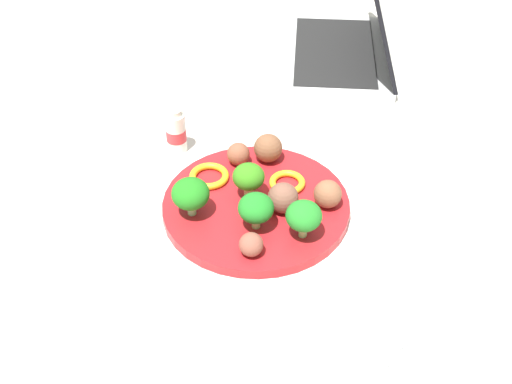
% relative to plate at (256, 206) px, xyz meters
% --- Properties ---
extents(ground_plane, '(4.00, 4.00, 0.00)m').
position_rel_plate_xyz_m(ground_plane, '(0.00, 0.00, -0.01)').
color(ground_plane, silver).
extents(plate, '(0.28, 0.28, 0.02)m').
position_rel_plate_xyz_m(plate, '(0.00, 0.00, 0.00)').
color(plate, red).
rests_on(plate, ground_plane).
extents(broccoli_floret_far_rim, '(0.05, 0.05, 0.06)m').
position_rel_plate_xyz_m(broccoli_floret_far_rim, '(0.10, 0.01, 0.04)').
color(broccoli_floret_far_rim, '#96C771').
rests_on(broccoli_floret_far_rim, plate).
extents(broccoli_floret_front_right, '(0.05, 0.05, 0.06)m').
position_rel_plate_xyz_m(broccoli_floret_front_right, '(-0.02, -0.00, 0.04)').
color(broccoli_floret_front_right, '#A0B86D').
rests_on(broccoli_floret_front_right, plate).
extents(broccoli_floret_back_right, '(0.06, 0.06, 0.06)m').
position_rel_plate_xyz_m(broccoli_floret_back_right, '(-0.03, -0.09, 0.05)').
color(broccoli_floret_back_right, '#8DCE80').
rests_on(broccoli_floret_back_right, plate).
extents(broccoli_floret_near_rim, '(0.05, 0.05, 0.06)m').
position_rel_plate_xyz_m(broccoli_floret_near_rim, '(0.04, -0.03, 0.04)').
color(broccoli_floret_near_rim, '#98BB66').
rests_on(broccoli_floret_near_rim, plate).
extents(meatball_far_rim, '(0.03, 0.03, 0.03)m').
position_rel_plate_xyz_m(meatball_far_rim, '(0.08, -0.07, 0.02)').
color(meatball_far_rim, brown).
rests_on(meatball_far_rim, plate).
extents(meatball_center, '(0.05, 0.05, 0.05)m').
position_rel_plate_xyz_m(meatball_center, '(0.04, 0.02, 0.03)').
color(meatball_center, brown).
rests_on(meatball_center, plate).
extents(meatball_mid_right, '(0.04, 0.04, 0.04)m').
position_rel_plate_xyz_m(meatball_mid_right, '(0.07, 0.08, 0.03)').
color(meatball_mid_right, brown).
rests_on(meatball_mid_right, plate).
extents(meatball_back_left, '(0.04, 0.04, 0.04)m').
position_rel_plate_xyz_m(meatball_back_left, '(-0.09, 0.03, 0.03)').
color(meatball_back_left, brown).
rests_on(meatball_back_left, plate).
extents(meatball_near_rim, '(0.05, 0.05, 0.05)m').
position_rel_plate_xyz_m(meatball_near_rim, '(-0.07, 0.08, 0.03)').
color(meatball_near_rim, brown).
rests_on(meatball_near_rim, plate).
extents(pepper_ring_back_left, '(0.08, 0.08, 0.01)m').
position_rel_plate_xyz_m(pepper_ring_back_left, '(-0.01, 0.06, 0.01)').
color(pepper_ring_back_left, gold).
rests_on(pepper_ring_back_left, plate).
extents(pepper_ring_back_right, '(0.08, 0.08, 0.01)m').
position_rel_plate_xyz_m(pepper_ring_back_right, '(-0.09, -0.03, 0.01)').
color(pepper_ring_back_right, yellow).
rests_on(pepper_ring_back_right, plate).
extents(napkin, '(0.18, 0.14, 0.01)m').
position_rel_plate_xyz_m(napkin, '(0.25, -0.02, -0.01)').
color(napkin, white).
rests_on(napkin, ground_plane).
extents(fork, '(0.12, 0.02, 0.01)m').
position_rel_plate_xyz_m(fork, '(0.26, 0.00, -0.00)').
color(fork, silver).
rests_on(fork, napkin).
extents(knife, '(0.15, 0.02, 0.01)m').
position_rel_plate_xyz_m(knife, '(0.26, -0.03, -0.00)').
color(knife, white).
rests_on(knife, napkin).
extents(yogurt_bottle, '(0.03, 0.03, 0.08)m').
position_rel_plate_xyz_m(yogurt_bottle, '(-0.20, -0.02, 0.03)').
color(yogurt_bottle, white).
rests_on(yogurt_bottle, ground_plane).
extents(laptop, '(0.39, 0.37, 0.21)m').
position_rel_plate_xyz_m(laptop, '(-0.27, 0.41, 0.03)').
color(laptop, '#B5B5B5').
rests_on(laptop, ground_plane).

